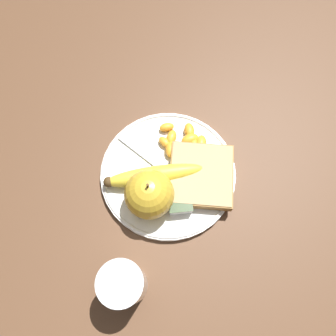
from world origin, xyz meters
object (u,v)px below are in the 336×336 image
at_px(bread_slice, 201,175).
at_px(apple, 149,194).
at_px(plate, 168,173).
at_px(fork, 167,172).
at_px(jam_packet, 180,200).
at_px(banana, 154,175).
at_px(juice_glass, 124,284).

bearing_deg(bread_slice, apple, 109.85).
xyz_separation_m(plate, bread_slice, (-0.02, -0.05, 0.02)).
relative_size(fork, jam_packet, 3.17).
relative_size(plate, fork, 1.59).
relative_size(banana, jam_packet, 3.73).
bearing_deg(banana, juice_glass, 160.53).
relative_size(banana, fork, 1.18).
relative_size(plate, bread_slice, 1.80).
bearing_deg(jam_packet, banana, 39.90).
bearing_deg(banana, jam_packet, -140.10).
bearing_deg(bread_slice, plate, 73.74).
relative_size(apple, banana, 0.51).
height_order(bread_slice, jam_packet, same).
distance_m(banana, jam_packet, 0.06).
bearing_deg(fork, jam_packet, -28.54).
bearing_deg(apple, banana, -15.36).
xyz_separation_m(banana, bread_slice, (-0.01, -0.08, -0.01)).
bearing_deg(juice_glass, jam_packet, -38.40).
distance_m(juice_glass, fork, 0.20).
height_order(juice_glass, apple, apple).
bearing_deg(apple, bread_slice, -70.15).
bearing_deg(apple, juice_glass, 159.33).
bearing_deg(banana, bread_slice, -94.77).
distance_m(juice_glass, bread_slice, 0.21).
height_order(fork, jam_packet, jam_packet).
bearing_deg(jam_packet, fork, 16.09).
xyz_separation_m(plate, jam_packet, (-0.05, -0.01, 0.01)).
relative_size(juice_glass, fork, 0.62).
distance_m(apple, jam_packet, 0.06).
height_order(juice_glass, banana, juice_glass).
height_order(banana, jam_packet, banana).
relative_size(juice_glass, apple, 1.04).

